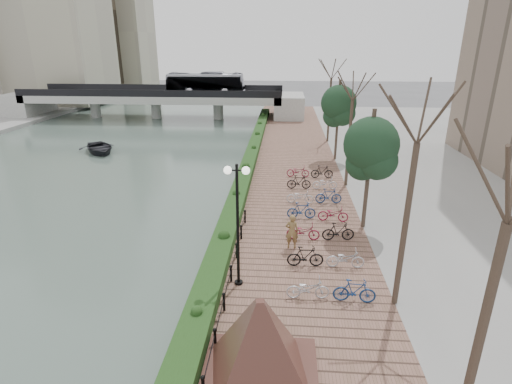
# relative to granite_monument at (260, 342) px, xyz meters

# --- Properties ---
(ground) EXTENTS (220.00, 220.00, 0.00)m
(ground) POSITION_rel_granite_monument_xyz_m (-2.96, 2.31, -1.96)
(ground) COLOR #59595B
(ground) RESTS_ON ground
(river_water) EXTENTS (30.00, 130.00, 0.02)m
(river_water) POSITION_rel_granite_monument_xyz_m (-17.96, 27.31, -1.95)
(river_water) COLOR #4F635A
(river_water) RESTS_ON ground
(promenade) EXTENTS (8.00, 75.00, 0.50)m
(promenade) POSITION_rel_granite_monument_xyz_m (1.04, 19.81, -1.71)
(promenade) COLOR brown
(promenade) RESTS_ON ground
(inland_pavement) EXTENTS (24.00, 75.00, 0.50)m
(inland_pavement) POSITION_rel_granite_monument_xyz_m (17.04, 19.81, -1.71)
(inland_pavement) COLOR gray
(inland_pavement) RESTS_ON ground
(hedge) EXTENTS (1.10, 56.00, 0.60)m
(hedge) POSITION_rel_granite_monument_xyz_m (-2.36, 22.31, -1.16)
(hedge) COLOR #1E3A15
(hedge) RESTS_ON promenade
(chain_fence) EXTENTS (0.10, 14.10, 0.70)m
(chain_fence) POSITION_rel_granite_monument_xyz_m (-1.56, 4.31, -1.11)
(chain_fence) COLOR black
(chain_fence) RESTS_ON promenade
(granite_monument) EXTENTS (5.45, 5.45, 2.88)m
(granite_monument) POSITION_rel_granite_monument_xyz_m (0.00, 0.00, 0.00)
(granite_monument) COLOR #43211D
(granite_monument) RESTS_ON promenade
(lamppost) EXTENTS (1.02, 0.32, 5.27)m
(lamppost) POSITION_rel_granite_monument_xyz_m (-1.22, 5.18, 2.30)
(lamppost) COLOR black
(lamppost) RESTS_ON promenade
(motorcycle) EXTENTS (0.50, 1.39, 0.85)m
(motorcycle) POSITION_rel_granite_monument_xyz_m (-0.16, 1.38, -1.03)
(motorcycle) COLOR black
(motorcycle) RESTS_ON promenade
(pedestrian) EXTENTS (0.66, 0.44, 1.78)m
(pedestrian) POSITION_rel_granite_monument_xyz_m (1.04, 8.54, -0.57)
(pedestrian) COLOR olive
(pedestrian) RESTS_ON promenade
(bicycle_parking) EXTENTS (2.40, 17.32, 1.00)m
(bicycle_parking) POSITION_rel_granite_monument_xyz_m (2.53, 12.01, -0.99)
(bicycle_parking) COLOR silver
(bicycle_parking) RESTS_ON promenade
(street_trees) EXTENTS (3.20, 37.12, 6.80)m
(street_trees) POSITION_rel_granite_monument_xyz_m (5.04, 14.99, 1.73)
(street_trees) COLOR #31251D
(street_trees) RESTS_ON promenade
(bridge) EXTENTS (36.00, 10.77, 6.50)m
(bridge) POSITION_rel_granite_monument_xyz_m (-16.44, 47.31, 1.41)
(bridge) COLOR #9C9D98
(bridge) RESTS_ON ground
(boat) EXTENTS (5.57, 5.87, 0.99)m
(boat) POSITION_rel_granite_monument_xyz_m (-17.55, 27.65, -1.45)
(boat) COLOR #212227
(boat) RESTS_ON river_water
(far_buildings) EXTENTS (35.00, 38.00, 38.00)m
(far_buildings) POSITION_rel_granite_monument_xyz_m (-44.63, 68.22, 14.16)
(far_buildings) COLOR #A4A088
(far_buildings) RESTS_ON far_bank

